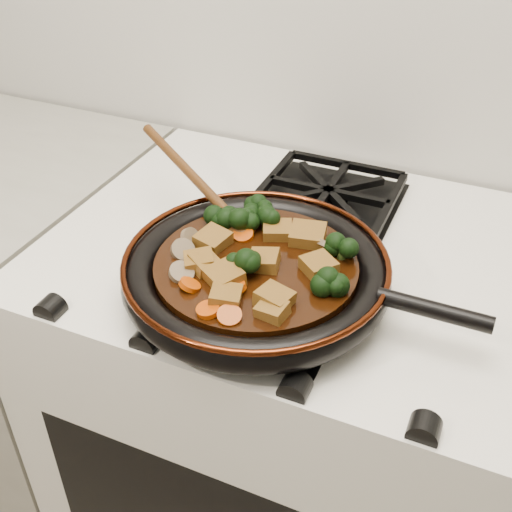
% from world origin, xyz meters
% --- Properties ---
extents(stove, '(0.76, 0.60, 0.90)m').
position_xyz_m(stove, '(0.00, 1.69, 0.45)').
color(stove, white).
rests_on(stove, ground).
extents(burner_grate_front, '(0.23, 0.23, 0.03)m').
position_xyz_m(burner_grate_front, '(0.00, 1.55, 0.91)').
color(burner_grate_front, black).
rests_on(burner_grate_front, stove).
extents(burner_grate_back, '(0.23, 0.23, 0.03)m').
position_xyz_m(burner_grate_back, '(0.00, 1.83, 0.91)').
color(burner_grate_back, black).
rests_on(burner_grate_back, stove).
extents(skillet, '(0.49, 0.36, 0.05)m').
position_xyz_m(skillet, '(-0.01, 1.55, 0.94)').
color(skillet, black).
rests_on(skillet, burner_grate_front).
extents(braising_sauce, '(0.27, 0.27, 0.02)m').
position_xyz_m(braising_sauce, '(-0.01, 1.55, 0.95)').
color(braising_sauce, black).
rests_on(braising_sauce, skillet).
extents(tofu_cube_0, '(0.05, 0.05, 0.03)m').
position_xyz_m(tofu_cube_0, '(0.04, 1.48, 0.97)').
color(tofu_cube_0, brown).
rests_on(tofu_cube_0, braising_sauce).
extents(tofu_cube_1, '(0.05, 0.05, 0.02)m').
position_xyz_m(tofu_cube_1, '(-0.01, 1.62, 0.97)').
color(tofu_cube_1, brown).
rests_on(tofu_cube_1, braising_sauce).
extents(tofu_cube_2, '(0.05, 0.05, 0.03)m').
position_xyz_m(tofu_cube_2, '(-0.07, 1.51, 0.97)').
color(tofu_cube_2, brown).
rests_on(tofu_cube_2, braising_sauce).
extents(tofu_cube_3, '(0.04, 0.04, 0.02)m').
position_xyz_m(tofu_cube_3, '(0.05, 1.46, 0.97)').
color(tofu_cube_3, brown).
rests_on(tofu_cube_3, braising_sauce).
extents(tofu_cube_4, '(0.06, 0.05, 0.03)m').
position_xyz_m(tofu_cube_4, '(0.03, 1.63, 0.97)').
color(tofu_cube_4, brown).
rests_on(tofu_cube_4, braising_sauce).
extents(tofu_cube_5, '(0.06, 0.06, 0.03)m').
position_xyz_m(tofu_cube_5, '(0.07, 1.56, 0.97)').
color(tofu_cube_5, brown).
rests_on(tofu_cube_5, braising_sauce).
extents(tofu_cube_6, '(0.05, 0.05, 0.03)m').
position_xyz_m(tofu_cube_6, '(0.00, 1.55, 0.97)').
color(tofu_cube_6, brown).
rests_on(tofu_cube_6, braising_sauce).
extents(tofu_cube_7, '(0.06, 0.06, 0.03)m').
position_xyz_m(tofu_cube_7, '(-0.03, 1.50, 0.97)').
color(tofu_cube_7, brown).
rests_on(tofu_cube_7, braising_sauce).
extents(tofu_cube_8, '(0.05, 0.05, 0.02)m').
position_xyz_m(tofu_cube_8, '(-0.01, 1.46, 0.97)').
color(tofu_cube_8, brown).
rests_on(tofu_cube_8, braising_sauce).
extents(tofu_cube_9, '(0.05, 0.05, 0.03)m').
position_xyz_m(tofu_cube_9, '(-0.08, 1.51, 0.97)').
color(tofu_cube_9, brown).
rests_on(tofu_cube_9, braising_sauce).
extents(tofu_cube_10, '(0.05, 0.05, 0.03)m').
position_xyz_m(tofu_cube_10, '(-0.08, 1.56, 0.97)').
color(tofu_cube_10, brown).
rests_on(tofu_cube_10, braising_sauce).
extents(broccoli_floret_0, '(0.08, 0.08, 0.07)m').
position_xyz_m(broccoli_floret_0, '(-0.06, 1.62, 0.97)').
color(broccoli_floret_0, black).
rests_on(broccoli_floret_0, braising_sauce).
extents(broccoli_floret_1, '(0.08, 0.08, 0.06)m').
position_xyz_m(broccoli_floret_1, '(-0.09, 1.62, 0.97)').
color(broccoli_floret_1, black).
rests_on(broccoli_floret_1, braising_sauce).
extents(broccoli_floret_2, '(0.07, 0.06, 0.06)m').
position_xyz_m(broccoli_floret_2, '(-0.02, 1.52, 0.97)').
color(broccoli_floret_2, black).
rests_on(broccoli_floret_2, braising_sauce).
extents(broccoli_floret_3, '(0.08, 0.08, 0.05)m').
position_xyz_m(broccoli_floret_3, '(0.10, 1.53, 0.97)').
color(broccoli_floret_3, black).
rests_on(broccoli_floret_3, braising_sauce).
extents(broccoli_floret_4, '(0.09, 0.08, 0.07)m').
position_xyz_m(broccoli_floret_4, '(-0.05, 1.65, 0.97)').
color(broccoli_floret_4, black).
rests_on(broccoli_floret_4, braising_sauce).
extents(broccoli_floret_5, '(0.08, 0.08, 0.06)m').
position_xyz_m(broccoli_floret_5, '(0.09, 1.61, 0.97)').
color(broccoli_floret_5, black).
rests_on(broccoli_floret_5, braising_sauce).
extents(broccoli_floret_6, '(0.08, 0.08, 0.06)m').
position_xyz_m(broccoli_floret_6, '(-0.03, 1.63, 0.97)').
color(broccoli_floret_6, black).
rests_on(broccoli_floret_6, braising_sauce).
extents(carrot_coin_0, '(0.03, 0.03, 0.02)m').
position_xyz_m(carrot_coin_0, '(-0.07, 1.47, 0.96)').
color(carrot_coin_0, '#B53D05').
rests_on(carrot_coin_0, braising_sauce).
extents(carrot_coin_1, '(0.03, 0.03, 0.02)m').
position_xyz_m(carrot_coin_1, '(-0.05, 1.60, 0.96)').
color(carrot_coin_1, '#B53D05').
rests_on(carrot_coin_1, braising_sauce).
extents(carrot_coin_2, '(0.03, 0.03, 0.02)m').
position_xyz_m(carrot_coin_2, '(-0.01, 1.48, 0.96)').
color(carrot_coin_2, '#B53D05').
rests_on(carrot_coin_2, braising_sauce).
extents(carrot_coin_3, '(0.03, 0.03, 0.02)m').
position_xyz_m(carrot_coin_3, '(0.01, 1.44, 0.96)').
color(carrot_coin_3, '#B53D05').
rests_on(carrot_coin_3, braising_sauce).
extents(carrot_coin_4, '(0.03, 0.03, 0.01)m').
position_xyz_m(carrot_coin_4, '(-0.02, 1.43, 0.96)').
color(carrot_coin_4, '#B53D05').
rests_on(carrot_coin_4, braising_sauce).
extents(mushroom_slice_0, '(0.04, 0.04, 0.03)m').
position_xyz_m(mushroom_slice_0, '(-0.11, 1.53, 0.97)').
color(mushroom_slice_0, brown).
rests_on(mushroom_slice_0, braising_sauce).
extents(mushroom_slice_1, '(0.03, 0.03, 0.02)m').
position_xyz_m(mushroom_slice_1, '(0.03, 1.64, 0.97)').
color(mushroom_slice_1, brown).
rests_on(mushroom_slice_1, braising_sauce).
extents(mushroom_slice_2, '(0.04, 0.04, 0.03)m').
position_xyz_m(mushroom_slice_2, '(0.07, 1.61, 0.97)').
color(mushroom_slice_2, brown).
rests_on(mushroom_slice_2, braising_sauce).
extents(mushroom_slice_3, '(0.03, 0.03, 0.03)m').
position_xyz_m(mushroom_slice_3, '(-0.11, 1.56, 0.97)').
color(mushroom_slice_3, brown).
rests_on(mushroom_slice_3, braising_sauce).
extents(mushroom_slice_4, '(0.04, 0.04, 0.02)m').
position_xyz_m(mushroom_slice_4, '(-0.09, 1.48, 0.97)').
color(mushroom_slice_4, brown).
rests_on(mushroom_slice_4, braising_sauce).
extents(wooden_spoon, '(0.16, 0.10, 0.26)m').
position_xyz_m(wooden_spoon, '(-0.13, 1.65, 0.98)').
color(wooden_spoon, '#4F2C10').
rests_on(wooden_spoon, braising_sauce).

